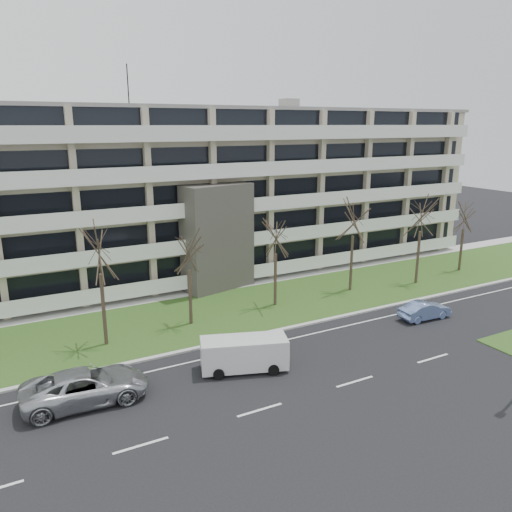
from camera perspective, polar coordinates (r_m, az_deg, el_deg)
ground at (r=28.96m, az=11.23°, el=-13.90°), size 160.00×160.00×0.00m
grass_verge at (r=38.85m, az=-0.99°, el=-5.90°), size 90.00×10.00×0.06m
curb at (r=34.79m, az=2.82°, el=-8.42°), size 90.00×0.35×0.12m
sidewalk at (r=43.53m, az=-4.31°, el=-3.61°), size 90.00×2.00×0.08m
lane_edge_line at (r=33.64m, az=4.15°, el=-9.38°), size 90.00×0.12×0.01m
apartment_building at (r=48.02m, az=-7.83°, el=7.32°), size 60.50×15.10×18.75m
silver_pickup at (r=27.62m, az=-18.89°, el=-13.92°), size 6.38×3.17×1.74m
blue_sedan at (r=38.56m, az=18.73°, el=-5.90°), size 4.03×1.60×1.31m
white_van at (r=29.18m, az=-1.24°, el=-10.82°), size 5.28×3.34×1.92m
tree_2 at (r=31.98m, az=-17.59°, el=1.23°), size 4.27×4.27×8.54m
tree_3 at (r=34.41m, az=-7.72°, el=0.85°), size 3.57×3.57×7.14m
tree_4 at (r=37.77m, az=2.28°, el=2.65°), size 3.74×3.74×7.48m
tree_5 at (r=41.95m, az=11.12°, el=4.77°), size 4.28×4.28×8.55m
tree_6 at (r=45.42m, az=18.44°, el=5.00°), size 4.25×4.25×8.50m
tree_7 at (r=51.21m, az=22.79°, el=4.59°), size 3.66×3.66×7.33m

